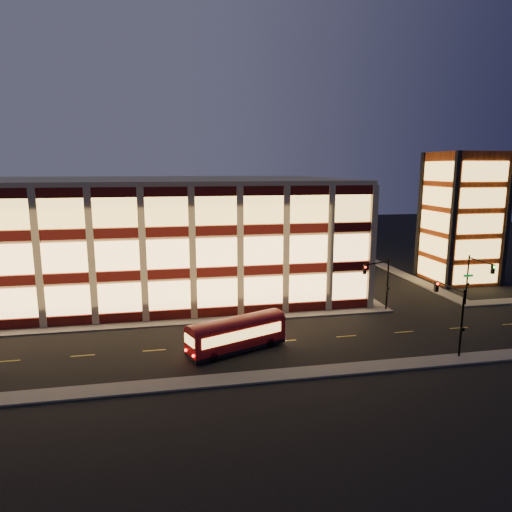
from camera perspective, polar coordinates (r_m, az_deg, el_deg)
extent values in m
plane|color=black|center=(47.69, -10.00, -8.63)|extent=(200.00, 200.00, 0.00)
cube|color=#514F4C|center=(48.68, -13.60, -8.28)|extent=(54.00, 2.00, 0.15)
cube|color=#514F4C|center=(68.10, 9.43, -2.57)|extent=(2.00, 30.00, 0.15)
cube|color=#514F4C|center=(63.21, 29.37, -4.93)|extent=(14.00, 2.00, 0.15)
cube|color=#514F4C|center=(72.62, 17.60, -2.10)|extent=(2.00, 30.00, 0.15)
cube|color=#514F4C|center=(35.66, -9.55, -15.48)|extent=(100.00, 2.00, 0.15)
cube|color=tan|center=(62.65, -13.28, 2.55)|extent=(50.00, 30.00, 14.00)
cube|color=tan|center=(62.04, -13.58, 9.19)|extent=(50.40, 30.40, 0.50)
cube|color=#470C0A|center=(49.33, -13.58, -7.31)|extent=(50.10, 0.25, 1.00)
cube|color=#FFBD6B|center=(48.74, -13.69, -4.96)|extent=(49.00, 0.20, 3.00)
cube|color=#470C0A|center=(67.67, 8.74, -2.14)|extent=(0.25, 30.10, 1.00)
cube|color=#FFBD6B|center=(67.22, 8.78, -0.40)|extent=(0.20, 29.00, 3.00)
cube|color=#470C0A|center=(48.15, -13.82, -2.33)|extent=(50.10, 0.25, 1.00)
cube|color=#FFBD6B|center=(47.74, -13.93, 0.13)|extent=(49.00, 0.20, 3.00)
cube|color=#470C0A|center=(66.82, 8.85, 1.54)|extent=(0.25, 30.10, 1.00)
cube|color=#FFBD6B|center=(66.50, 8.89, 3.32)|extent=(0.20, 29.00, 3.00)
cube|color=#470C0A|center=(47.35, -14.06, 2.86)|extent=(50.10, 0.25, 1.00)
cube|color=#FFBD6B|center=(47.13, -14.18, 5.39)|extent=(49.00, 0.20, 3.00)
cube|color=#470C0A|center=(66.24, 8.97, 5.29)|extent=(0.25, 30.10, 1.00)
cube|color=#FFBD6B|center=(66.07, 9.00, 7.11)|extent=(0.20, 29.00, 3.00)
cube|color=#8C3814|center=(70.18, 24.29, 4.40)|extent=(8.00, 8.00, 18.00)
cube|color=black|center=(64.64, 23.41, 3.98)|extent=(0.60, 0.60, 18.00)
cube|color=black|center=(69.46, 28.89, 3.95)|extent=(0.60, 0.60, 18.00)
cube|color=black|center=(71.34, 19.81, 4.82)|extent=(0.60, 0.60, 18.00)
cube|color=black|center=(75.74, 25.04, 4.76)|extent=(0.60, 0.60, 18.00)
cube|color=#FFC359|center=(68.03, 25.78, -2.06)|extent=(6.60, 0.16, 2.60)
cube|color=#FFC359|center=(69.01, 21.05, -1.52)|extent=(0.16, 6.60, 2.60)
cube|color=#FFC359|center=(67.41, 26.02, 0.76)|extent=(6.60, 0.16, 2.60)
cube|color=#FFC359|center=(68.40, 21.25, 1.26)|extent=(0.16, 6.60, 2.60)
cube|color=#FFC359|center=(66.95, 26.26, 3.62)|extent=(6.60, 0.16, 2.60)
cube|color=#FFC359|center=(67.95, 21.44, 4.09)|extent=(0.16, 6.60, 2.60)
cube|color=#FFC359|center=(66.67, 26.51, 6.52)|extent=(6.60, 0.16, 2.60)
cube|color=#FFC359|center=(67.67, 21.65, 6.94)|extent=(0.16, 6.60, 2.60)
cube|color=#FFC359|center=(66.55, 26.76, 9.43)|extent=(6.60, 0.16, 2.60)
cube|color=#FFC359|center=(67.56, 21.85, 9.82)|extent=(0.16, 6.60, 2.60)
cylinder|color=black|center=(53.22, 16.10, -3.45)|extent=(0.18, 0.18, 6.00)
cylinder|color=black|center=(51.19, 14.89, -0.85)|extent=(3.56, 1.63, 0.14)
cube|color=black|center=(49.90, 13.42, -1.67)|extent=(0.32, 0.32, 0.95)
sphere|color=#FF0C05|center=(49.68, 13.52, -1.38)|extent=(0.20, 0.20, 0.20)
cube|color=black|center=(53.14, 16.17, -3.92)|extent=(0.25, 0.18, 0.28)
cylinder|color=black|center=(58.40, 24.88, -2.79)|extent=(0.18, 0.18, 6.00)
cylinder|color=black|center=(56.29, 26.28, -0.58)|extent=(0.14, 4.00, 0.14)
cube|color=black|center=(54.85, 27.49, -1.50)|extent=(0.32, 0.32, 0.95)
sphere|color=#0CFF26|center=(54.65, 27.63, -1.23)|extent=(0.20, 0.20, 0.20)
cube|color=black|center=(58.33, 24.97, -3.21)|extent=(0.25, 0.18, 0.28)
cube|color=#0C7226|center=(58.15, 25.02, -2.25)|extent=(1.20, 0.06, 0.28)
cylinder|color=black|center=(42.33, 24.31, -7.74)|extent=(0.18, 0.18, 6.00)
cylinder|color=black|center=(43.16, 23.08, -3.55)|extent=(0.14, 4.00, 0.14)
cube|color=black|center=(44.89, 21.61, -3.56)|extent=(0.32, 0.32, 0.95)
sphere|color=#FF0C05|center=(44.68, 21.76, -3.25)|extent=(0.20, 0.20, 0.20)
cube|color=black|center=(42.30, 24.43, -8.33)|extent=(0.25, 0.18, 0.28)
cube|color=#8F070A|center=(40.63, -2.45, -9.70)|extent=(9.19, 5.52, 2.07)
cube|color=black|center=(41.08, -2.43, -11.29)|extent=(9.19, 5.52, 0.32)
cylinder|color=black|center=(38.95, -5.39, -12.47)|extent=(0.85, 0.56, 0.81)
cylinder|color=black|center=(40.58, -6.74, -11.51)|extent=(0.85, 0.56, 0.81)
cylinder|color=black|center=(41.73, 1.74, -10.78)|extent=(0.85, 0.56, 0.81)
cylinder|color=black|center=(43.26, 0.21, -9.97)|extent=(0.85, 0.56, 0.81)
cube|color=#FFC359|center=(39.61, -1.58, -9.83)|extent=(7.36, 3.08, 0.90)
cube|color=#FFC359|center=(41.47, -3.28, -8.87)|extent=(7.36, 3.08, 0.90)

